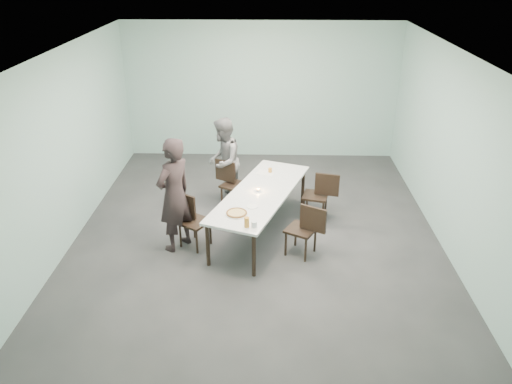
{
  "coord_description": "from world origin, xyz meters",
  "views": [
    {
      "loc": [
        0.2,
        -7.37,
        4.3
      ],
      "look_at": [
        0.0,
        -0.57,
        1.0
      ],
      "focal_mm": 35.0,
      "sensor_mm": 36.0,
      "label": 1
    }
  ],
  "objects_px": {
    "diner_near": "(174,195)",
    "side_plate": "(252,206)",
    "table": "(261,195)",
    "chair_far_left": "(231,181)",
    "chair_near_right": "(306,227)",
    "chair_far_right": "(320,193)",
    "chair_near_left": "(191,217)",
    "water_tumbler": "(254,224)",
    "amber_tumbler": "(270,170)",
    "pizza": "(237,213)",
    "diner_far": "(223,161)",
    "tealight": "(258,190)",
    "beer_glass": "(247,222)"
  },
  "relations": [
    {
      "from": "chair_near_left",
      "to": "diner_far",
      "type": "distance_m",
      "value": 1.64
    },
    {
      "from": "chair_near_right",
      "to": "diner_far",
      "type": "distance_m",
      "value": 2.34
    },
    {
      "from": "chair_far_left",
      "to": "side_plate",
      "type": "bearing_deg",
      "value": -43.73
    },
    {
      "from": "chair_near_right",
      "to": "beer_glass",
      "type": "xyz_separation_m",
      "value": [
        -0.88,
        -0.46,
        0.32
      ]
    },
    {
      "from": "beer_glass",
      "to": "water_tumbler",
      "type": "xyz_separation_m",
      "value": [
        0.11,
        -0.0,
        -0.03
      ]
    },
    {
      "from": "water_tumbler",
      "to": "amber_tumbler",
      "type": "relative_size",
      "value": 1.12
    },
    {
      "from": "chair_far_left",
      "to": "table",
      "type": "bearing_deg",
      "value": -30.03
    },
    {
      "from": "chair_near_left",
      "to": "water_tumbler",
      "type": "bearing_deg",
      "value": -3.21
    },
    {
      "from": "pizza",
      "to": "beer_glass",
      "type": "bearing_deg",
      "value": -65.6
    },
    {
      "from": "diner_far",
      "to": "water_tumbler",
      "type": "xyz_separation_m",
      "value": [
        0.64,
        -2.3,
        -0.02
      ]
    },
    {
      "from": "side_plate",
      "to": "beer_glass",
      "type": "relative_size",
      "value": 1.2
    },
    {
      "from": "water_tumbler",
      "to": "amber_tumbler",
      "type": "height_order",
      "value": "water_tumbler"
    },
    {
      "from": "pizza",
      "to": "amber_tumbler",
      "type": "xyz_separation_m",
      "value": [
        0.5,
        1.57,
        0.02
      ]
    },
    {
      "from": "table",
      "to": "diner_far",
      "type": "bearing_deg",
      "value": 121.75
    },
    {
      "from": "table",
      "to": "chair_near_right",
      "type": "height_order",
      "value": "chair_near_right"
    },
    {
      "from": "diner_near",
      "to": "amber_tumbler",
      "type": "height_order",
      "value": "diner_near"
    },
    {
      "from": "table",
      "to": "chair_near_right",
      "type": "xyz_separation_m",
      "value": [
        0.71,
        -0.69,
        -0.19
      ]
    },
    {
      "from": "diner_near",
      "to": "side_plate",
      "type": "distance_m",
      "value": 1.21
    },
    {
      "from": "chair_near_left",
      "to": "water_tumbler",
      "type": "height_order",
      "value": "chair_near_left"
    },
    {
      "from": "table",
      "to": "chair_far_right",
      "type": "height_order",
      "value": "chair_far_right"
    },
    {
      "from": "chair_near_right",
      "to": "chair_far_right",
      "type": "distance_m",
      "value": 1.24
    },
    {
      "from": "table",
      "to": "water_tumbler",
      "type": "relative_size",
      "value": 30.57
    },
    {
      "from": "diner_near",
      "to": "beer_glass",
      "type": "xyz_separation_m",
      "value": [
        1.14,
        -0.64,
        -0.1
      ]
    },
    {
      "from": "chair_near_left",
      "to": "tealight",
      "type": "bearing_deg",
      "value": 54.28
    },
    {
      "from": "chair_far_left",
      "to": "chair_far_right",
      "type": "distance_m",
      "value": 1.66
    },
    {
      "from": "tealight",
      "to": "diner_far",
      "type": "bearing_deg",
      "value": 120.4
    },
    {
      "from": "side_plate",
      "to": "pizza",
      "type": "bearing_deg",
      "value": -132.15
    },
    {
      "from": "table",
      "to": "diner_far",
      "type": "distance_m",
      "value": 1.35
    },
    {
      "from": "beer_glass",
      "to": "chair_far_left",
      "type": "bearing_deg",
      "value": 100.58
    },
    {
      "from": "pizza",
      "to": "amber_tumbler",
      "type": "distance_m",
      "value": 1.65
    },
    {
      "from": "chair_near_left",
      "to": "chair_far_left",
      "type": "xyz_separation_m",
      "value": [
        0.53,
        1.38,
        0.0
      ]
    },
    {
      "from": "side_plate",
      "to": "tealight",
      "type": "distance_m",
      "value": 0.54
    },
    {
      "from": "chair_near_right",
      "to": "chair_far_right",
      "type": "relative_size",
      "value": 1.0
    },
    {
      "from": "chair_near_left",
      "to": "diner_near",
      "type": "xyz_separation_m",
      "value": [
        -0.21,
        -0.09,
        0.42
      ]
    },
    {
      "from": "chair_near_left",
      "to": "amber_tumbler",
      "type": "relative_size",
      "value": 10.88
    },
    {
      "from": "tealight",
      "to": "amber_tumbler",
      "type": "xyz_separation_m",
      "value": [
        0.2,
        0.79,
        0.02
      ]
    },
    {
      "from": "chair_near_left",
      "to": "chair_far_right",
      "type": "bearing_deg",
      "value": 55.75
    },
    {
      "from": "table",
      "to": "water_tumbler",
      "type": "height_order",
      "value": "water_tumbler"
    },
    {
      "from": "diner_near",
      "to": "diner_far",
      "type": "height_order",
      "value": "diner_near"
    },
    {
      "from": "chair_near_left",
      "to": "amber_tumbler",
      "type": "bearing_deg",
      "value": 76.37
    },
    {
      "from": "amber_tumbler",
      "to": "water_tumbler",
      "type": "bearing_deg",
      "value": -96.44
    },
    {
      "from": "chair_near_left",
      "to": "pizza",
      "type": "xyz_separation_m",
      "value": [
        0.76,
        -0.36,
        0.27
      ]
    },
    {
      "from": "diner_near",
      "to": "amber_tumbler",
      "type": "bearing_deg",
      "value": 166.05
    },
    {
      "from": "table",
      "to": "side_plate",
      "type": "distance_m",
      "value": 0.54
    },
    {
      "from": "pizza",
      "to": "diner_far",
      "type": "bearing_deg",
      "value": 100.78
    },
    {
      "from": "tealight",
      "to": "water_tumbler",
      "type": "bearing_deg",
      "value": -91.23
    },
    {
      "from": "chair_near_left",
      "to": "beer_glass",
      "type": "bearing_deg",
      "value": -6.06
    },
    {
      "from": "table",
      "to": "chair_far_left",
      "type": "relative_size",
      "value": 3.16
    },
    {
      "from": "chair_far_right",
      "to": "tealight",
      "type": "height_order",
      "value": "chair_far_right"
    },
    {
      "from": "diner_near",
      "to": "water_tumbler",
      "type": "xyz_separation_m",
      "value": [
        1.25,
        -0.65,
        -0.13
      ]
    }
  ]
}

